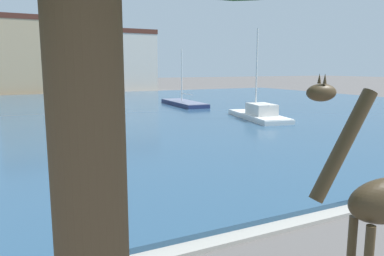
{
  "coord_description": "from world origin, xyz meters",
  "views": [
    {
      "loc": [
        -6.36,
        0.27,
        4.33
      ],
      "look_at": [
        -0.53,
        11.9,
        2.2
      ],
      "focal_mm": 34.63,
      "sensor_mm": 36.0,
      "label": 1
    }
  ],
  "objects_px": {
    "sailboat_navy": "(181,104)",
    "mooring_bollard": "(363,204)",
    "giraffe_statue": "(383,206)",
    "sailboat_white": "(256,115)"
  },
  "relations": [
    {
      "from": "giraffe_statue",
      "to": "sailboat_white",
      "type": "height_order",
      "value": "sailboat_white"
    },
    {
      "from": "sailboat_white",
      "to": "mooring_bollard",
      "type": "bearing_deg",
      "value": -116.59
    },
    {
      "from": "sailboat_navy",
      "to": "mooring_bollard",
      "type": "xyz_separation_m",
      "value": [
        -7.81,
        -29.87,
        -0.11
      ]
    },
    {
      "from": "sailboat_white",
      "to": "mooring_bollard",
      "type": "height_order",
      "value": "sailboat_white"
    },
    {
      "from": "giraffe_statue",
      "to": "sailboat_white",
      "type": "relative_size",
      "value": 0.49
    },
    {
      "from": "giraffe_statue",
      "to": "sailboat_navy",
      "type": "relative_size",
      "value": 0.45
    },
    {
      "from": "sailboat_white",
      "to": "giraffe_statue",
      "type": "bearing_deg",
      "value": -121.74
    },
    {
      "from": "giraffe_statue",
      "to": "sailboat_white",
      "type": "bearing_deg",
      "value": 58.26
    },
    {
      "from": "giraffe_statue",
      "to": "sailboat_white",
      "type": "xyz_separation_m",
      "value": [
        12.81,
        20.71,
        -1.67
      ]
    },
    {
      "from": "mooring_bollard",
      "to": "sailboat_white",
      "type": "bearing_deg",
      "value": 63.41
    }
  ]
}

